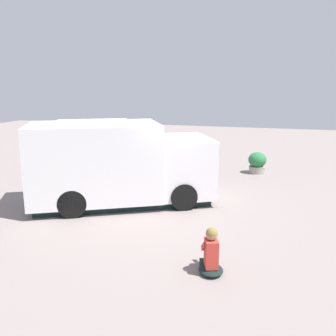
{
  "coord_description": "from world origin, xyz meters",
  "views": [
    {
      "loc": [
        -9.89,
        -3.16,
        3.34
      ],
      "look_at": [
        -1.04,
        -0.55,
        1.28
      ],
      "focal_mm": 40.43,
      "sensor_mm": 36.0,
      "label": 1
    }
  ],
  "objects": [
    {
      "name": "ground_plane",
      "position": [
        0.0,
        0.0,
        0.0
      ],
      "size": [
        40.0,
        40.0,
        0.0
      ],
      "primitive_type": "plane",
      "color": "gray"
    },
    {
      "name": "person_customer",
      "position": [
        -3.66,
        -2.12,
        0.33
      ],
      "size": [
        0.76,
        0.59,
        0.87
      ],
      "color": "black",
      "rests_on": "ground_plane"
    },
    {
      "name": "planter_flowering_near",
      "position": [
        4.55,
        -2.44,
        0.41
      ],
      "size": [
        0.68,
        0.68,
        0.8
      ],
      "color": "gray",
      "rests_on": "ground_plane"
    },
    {
      "name": "food_truck",
      "position": [
        -0.35,
        1.14,
        1.1
      ],
      "size": [
        4.23,
        5.41,
        2.28
      ],
      "color": "silver",
      "rests_on": "ground_plane"
    }
  ]
}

